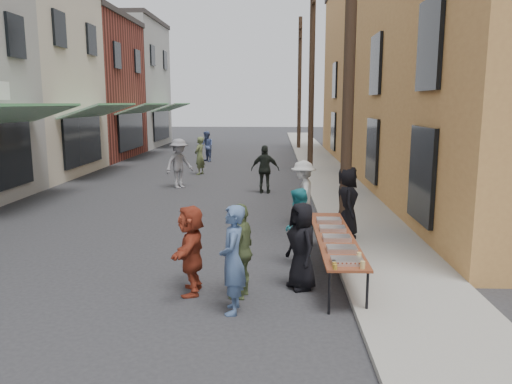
# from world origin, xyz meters

# --- Properties ---
(ground) EXTENTS (120.00, 120.00, 0.00)m
(ground) POSITION_xyz_m (0.00, 0.00, 0.00)
(ground) COLOR #28282B
(ground) RESTS_ON ground
(sidewalk) EXTENTS (2.20, 60.00, 0.10)m
(sidewalk) POSITION_xyz_m (5.00, 15.00, 0.05)
(sidewalk) COLOR gray
(sidewalk) RESTS_ON ground
(storefront_row) EXTENTS (8.00, 37.00, 9.00)m
(storefront_row) POSITION_xyz_m (-10.00, 14.96, 4.12)
(storefront_row) COLOR maroon
(storefront_row) RESTS_ON ground
(building_ochre) EXTENTS (10.00, 28.00, 10.00)m
(building_ochre) POSITION_xyz_m (11.10, 14.00, 5.00)
(building_ochre) COLOR #B87D41
(building_ochre) RESTS_ON ground
(utility_pole_near) EXTENTS (0.26, 0.26, 9.00)m
(utility_pole_near) POSITION_xyz_m (4.30, 3.00, 4.50)
(utility_pole_near) COLOR #2D2116
(utility_pole_near) RESTS_ON ground
(utility_pole_mid) EXTENTS (0.26, 0.26, 9.00)m
(utility_pole_mid) POSITION_xyz_m (4.30, 15.00, 4.50)
(utility_pole_mid) COLOR #2D2116
(utility_pole_mid) RESTS_ON ground
(utility_pole_far) EXTENTS (0.26, 0.26, 9.00)m
(utility_pole_far) POSITION_xyz_m (4.30, 27.00, 4.50)
(utility_pole_far) COLOR #2D2116
(utility_pole_far) RESTS_ON ground
(serving_table) EXTENTS (0.70, 4.00, 0.75)m
(serving_table) POSITION_xyz_m (3.80, 0.68, 0.71)
(serving_table) COLOR maroon
(serving_table) RESTS_ON ground
(catering_tray_sausage) EXTENTS (0.50, 0.33, 0.08)m
(catering_tray_sausage) POSITION_xyz_m (3.80, -0.97, 0.79)
(catering_tray_sausage) COLOR maroon
(catering_tray_sausage) RESTS_ON serving_table
(catering_tray_foil_b) EXTENTS (0.50, 0.33, 0.08)m
(catering_tray_foil_b) POSITION_xyz_m (3.80, -0.32, 0.79)
(catering_tray_foil_b) COLOR #B2B2B7
(catering_tray_foil_b) RESTS_ON serving_table
(catering_tray_buns) EXTENTS (0.50, 0.33, 0.08)m
(catering_tray_buns) POSITION_xyz_m (3.80, 0.38, 0.79)
(catering_tray_buns) COLOR tan
(catering_tray_buns) RESTS_ON serving_table
(catering_tray_foil_d) EXTENTS (0.50, 0.33, 0.08)m
(catering_tray_foil_d) POSITION_xyz_m (3.80, 1.08, 0.79)
(catering_tray_foil_d) COLOR #B2B2B7
(catering_tray_foil_d) RESTS_ON serving_table
(catering_tray_buns_end) EXTENTS (0.50, 0.33, 0.08)m
(catering_tray_buns_end) POSITION_xyz_m (3.80, 1.78, 0.79)
(catering_tray_buns_end) COLOR tan
(catering_tray_buns_end) RESTS_ON serving_table
(condiment_jar_a) EXTENTS (0.07, 0.07, 0.08)m
(condiment_jar_a) POSITION_xyz_m (3.58, -1.27, 0.79)
(condiment_jar_a) COLOR #A57F26
(condiment_jar_a) RESTS_ON serving_table
(condiment_jar_b) EXTENTS (0.07, 0.07, 0.08)m
(condiment_jar_b) POSITION_xyz_m (3.58, -1.17, 0.79)
(condiment_jar_b) COLOR #A57F26
(condiment_jar_b) RESTS_ON serving_table
(condiment_jar_c) EXTENTS (0.07, 0.07, 0.08)m
(condiment_jar_c) POSITION_xyz_m (3.58, -1.07, 0.79)
(condiment_jar_c) COLOR #A57F26
(condiment_jar_c) RESTS_ON serving_table
(cup_stack) EXTENTS (0.08, 0.08, 0.12)m
(cup_stack) POSITION_xyz_m (4.00, -1.22, 0.81)
(cup_stack) COLOR tan
(cup_stack) RESTS_ON serving_table
(guest_front_a) EXTENTS (0.76, 0.89, 1.55)m
(guest_front_a) POSITION_xyz_m (3.13, -0.10, 0.77)
(guest_front_a) COLOR black
(guest_front_a) RESTS_ON ground
(guest_front_b) EXTENTS (0.42, 0.63, 1.71)m
(guest_front_b) POSITION_xyz_m (2.02, -1.17, 0.85)
(guest_front_b) COLOR #455D86
(guest_front_b) RESTS_ON ground
(guest_front_c) EXTENTS (0.84, 0.94, 1.58)m
(guest_front_c) POSITION_xyz_m (3.11, 1.10, 0.79)
(guest_front_c) COLOR teal
(guest_front_c) RESTS_ON ground
(guest_front_d) EXTENTS (0.78, 1.20, 1.75)m
(guest_front_d) POSITION_xyz_m (3.40, 4.47, 0.87)
(guest_front_d) COLOR silver
(guest_front_d) RESTS_ON ground
(guest_front_e) EXTENTS (0.60, 1.01, 1.61)m
(guest_front_e) POSITION_xyz_m (2.11, -0.53, 0.80)
(guest_front_e) COLOR #546239
(guest_front_e) RESTS_ON ground
(guest_queue_back) EXTENTS (0.49, 1.44, 1.54)m
(guest_queue_back) POSITION_xyz_m (1.24, -0.39, 0.77)
(guest_queue_back) COLOR #9C3922
(guest_queue_back) RESTS_ON ground
(server) EXTENTS (0.54, 0.83, 1.68)m
(server) POSITION_xyz_m (4.35, 3.03, 0.94)
(server) COLOR black
(server) RESTS_ON sidewalk
(passerby_left) EXTENTS (1.33, 1.38, 1.89)m
(passerby_left) POSITION_xyz_m (-1.02, 10.30, 0.95)
(passerby_left) COLOR gray
(passerby_left) RESTS_ON ground
(passerby_mid) EXTENTS (1.05, 0.52, 1.74)m
(passerby_mid) POSITION_xyz_m (2.29, 9.30, 0.87)
(passerby_mid) COLOR black
(passerby_mid) RESTS_ON ground
(passerby_right) EXTENTS (0.60, 0.73, 1.72)m
(passerby_right) POSITION_xyz_m (-0.78, 13.94, 0.86)
(passerby_right) COLOR #58653A
(passerby_right) RESTS_ON ground
(passerby_far) EXTENTS (1.00, 1.04, 1.69)m
(passerby_far) POSITION_xyz_m (-1.15, 19.05, 0.84)
(passerby_far) COLOR #4D6095
(passerby_far) RESTS_ON ground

